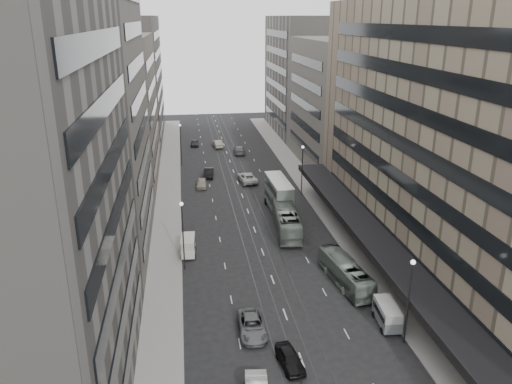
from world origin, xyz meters
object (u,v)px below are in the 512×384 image
double_decker (279,195)px  panel_van (188,245)px  bus_near (345,272)px  sedan_2 (252,325)px  vw_microbus (387,314)px  sedan_0 (290,359)px  bus_far (286,219)px

double_decker → panel_van: 18.69m
bus_near → sedan_2: size_ratio=1.87×
bus_near → sedan_2: (-11.36, -7.35, -0.66)m
vw_microbus → bus_near: bearing=105.4°
sedan_2 → bus_near: bearing=34.2°
sedan_0 → panel_van: bearing=102.1°
bus_near → bus_far: size_ratio=0.83×
bus_near → sedan_2: 13.54m
bus_near → double_decker: 22.56m
bus_near → panel_van: bus_near is taller
vw_microbus → sedan_0: bearing=-151.9°
bus_far → panel_van: bus_far is taller
bus_near → vw_microbus: size_ratio=2.41×
bus_far → sedan_0: bearing=84.2°
double_decker → panel_van: size_ratio=2.45×
bus_far → sedan_0: 28.06m
double_decker → panel_van: (-13.73, -12.59, -1.43)m
bus_far → bus_near: bearing=108.4°
vw_microbus → sedan_0: (-10.37, -4.47, -0.51)m
vw_microbus → sedan_0: 11.30m
double_decker → panel_van: double_decker is taller
double_decker → sedan_2: size_ratio=1.72×
double_decker → vw_microbus: 30.70m
double_decker → sedan_2: (-8.19, -29.64, -1.97)m
panel_van → sedan_2: 17.94m
double_decker → sedan_0: 35.30m
double_decker → sedan_0: bearing=-101.1°
bus_far → panel_van: bearing=27.0°
double_decker → sedan_2: 30.82m
vw_microbus → sedan_0: vw_microbus is taller
bus_near → sedan_2: bearing=25.8°
vw_microbus → sedan_2: 12.88m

